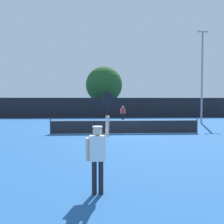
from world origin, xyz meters
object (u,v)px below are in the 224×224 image
(player_receiving, at_px, (123,112))
(parked_car_near, at_px, (119,110))
(tennis_ball, at_px, (162,132))
(player_serving, at_px, (98,149))
(large_tree, at_px, (104,85))
(light_pole, at_px, (202,71))

(player_receiving, bearing_deg, parked_car_near, -92.99)
(tennis_ball, bearing_deg, player_receiving, 99.59)
(tennis_ball, bearing_deg, player_serving, -112.02)
(player_receiving, bearing_deg, large_tree, -80.91)
(tennis_ball, xyz_separation_m, light_pole, (5.85, 6.86, 5.30))
(player_receiving, relative_size, tennis_ball, 25.14)
(tennis_ball, relative_size, parked_car_near, 0.02)
(light_pole, xyz_separation_m, large_tree, (-9.51, 15.40, -0.43))
(large_tree, xyz_separation_m, parked_car_near, (2.45, -0.21, -4.13))
(player_receiving, distance_m, large_tree, 12.37)
(player_serving, bearing_deg, player_receiving, 82.58)
(tennis_ball, bearing_deg, parked_car_near, 93.13)
(player_receiving, xyz_separation_m, large_tree, (-1.86, 11.61, 3.85))
(player_serving, distance_m, player_receiving, 22.45)
(player_receiving, height_order, tennis_ball, player_receiving)
(player_receiving, distance_m, tennis_ball, 10.85)
(tennis_ball, height_order, large_tree, large_tree)
(player_receiving, distance_m, parked_car_near, 11.42)
(player_serving, bearing_deg, parked_car_near, 84.08)
(parked_car_near, bearing_deg, player_serving, -100.06)
(tennis_ball, distance_m, light_pole, 10.46)
(player_serving, bearing_deg, tennis_ball, 67.98)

